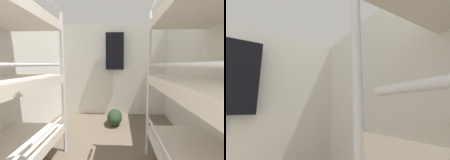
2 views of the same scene
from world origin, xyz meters
The scene contains 2 objects.
wall_back centered at (0.00, 4.15, 1.17)m, with size 2.86×0.06×2.33m.
hanging_coat centered at (0.08, 4.00, 1.63)m, with size 0.44×0.12×0.90m.
Camera 2 is at (0.24, 1.88, 1.24)m, focal length 24.00 mm.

